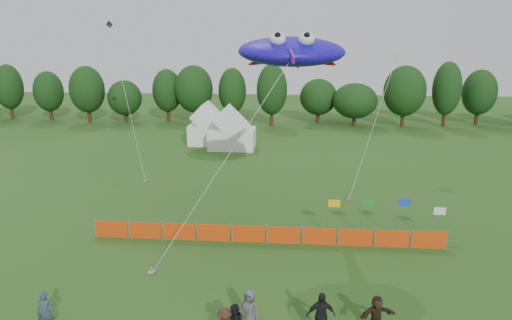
# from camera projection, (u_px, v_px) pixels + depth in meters

# --- Properties ---
(ground) EXTENTS (160.00, 160.00, 0.00)m
(ground) POSITION_uv_depth(u_px,v_px,m) (244.00, 318.00, 18.91)
(ground) COLOR #234C16
(ground) RESTS_ON ground
(treeline) EXTENTS (104.57, 8.78, 8.36)m
(treeline) POSITION_uv_depth(u_px,v_px,m) (292.00, 94.00, 61.01)
(treeline) COLOR #382314
(treeline) RESTS_ON ground
(tent_left) EXTENTS (4.08, 4.08, 3.60)m
(tent_left) POSITION_uv_depth(u_px,v_px,m) (209.00, 127.00, 50.35)
(tent_left) COLOR white
(tent_left) RESTS_ON ground
(tent_right) EXTENTS (4.82, 3.86, 3.40)m
(tent_right) POSITION_uv_depth(u_px,v_px,m) (232.00, 132.00, 48.07)
(tent_right) COLOR white
(tent_right) RESTS_ON ground
(barrier_fence) EXTENTS (19.90, 0.06, 1.00)m
(barrier_fence) POSITION_uv_depth(u_px,v_px,m) (266.00, 235.00, 25.77)
(barrier_fence) COLOR #CE3D0B
(barrier_fence) RESTS_ON ground
(flag_row) EXTENTS (6.73, 0.33, 2.30)m
(flag_row) POSITION_uv_depth(u_px,v_px,m) (382.00, 212.00, 26.56)
(flag_row) COLOR gray
(flag_row) RESTS_ON ground
(spectator_a) EXTENTS (0.72, 0.56, 1.75)m
(spectator_a) POSITION_uv_depth(u_px,v_px,m) (46.00, 312.00, 17.78)
(spectator_a) COLOR #2F3D4F
(spectator_a) RESTS_ON ground
(spectator_d) EXTENTS (1.19, 0.65, 1.92)m
(spectator_d) POSITION_uv_depth(u_px,v_px,m) (321.00, 316.00, 17.41)
(spectator_d) COLOR black
(spectator_d) RESTS_ON ground
(spectator_e) EXTENTS (0.97, 0.81, 1.68)m
(spectator_e) POSITION_uv_depth(u_px,v_px,m) (249.00, 310.00, 18.02)
(spectator_e) COLOR #4E4E53
(spectator_e) RESTS_ON ground
(spectator_f) EXTENTS (1.55, 0.87, 1.59)m
(spectator_f) POSITION_uv_depth(u_px,v_px,m) (376.00, 315.00, 17.76)
(spectator_f) COLOR black
(spectator_f) RESTS_ON ground
(stingray_kite) EXTENTS (10.31, 14.34, 11.63)m
(stingray_kite) POSITION_uv_depth(u_px,v_px,m) (293.00, 52.00, 25.65)
(stingray_kite) COLOR #1F0ED1
(stingray_kite) RESTS_ON ground
(small_kite_white) EXTENTS (5.67, 10.74, 10.37)m
(small_kite_white) POSITION_uv_depth(u_px,v_px,m) (386.00, 88.00, 38.25)
(small_kite_white) COLOR silver
(small_kite_white) RESTS_ON ground
(small_kite_dark) EXTENTS (5.99, 8.99, 12.93)m
(small_kite_dark) POSITION_uv_depth(u_px,v_px,m) (125.00, 93.00, 39.99)
(small_kite_dark) COLOR black
(small_kite_dark) RESTS_ON ground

